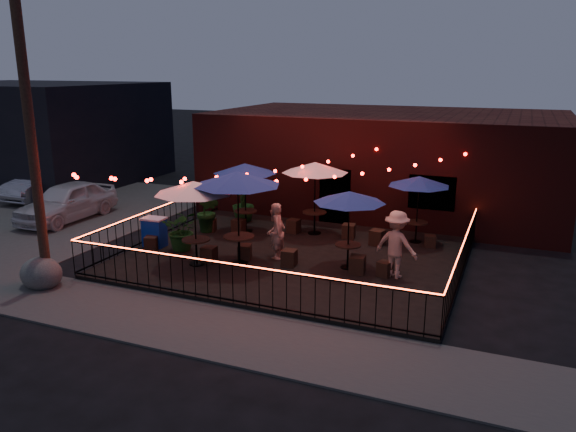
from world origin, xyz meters
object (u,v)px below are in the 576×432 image
(cafe_table_3, at_px, (315,168))
(boulder, at_px, (41,274))
(cafe_table_1, at_px, (245,169))
(cooler, at_px, (154,232))
(cafe_table_0, at_px, (194,189))
(utility_pole, at_px, (31,140))
(cafe_table_2, at_px, (237,180))
(cafe_table_4, at_px, (349,198))
(cafe_table_5, at_px, (419,182))

(cafe_table_3, distance_m, boulder, 9.12)
(cafe_table_1, distance_m, cooler, 3.74)
(cafe_table_0, relative_size, cooler, 2.61)
(cafe_table_1, bearing_deg, utility_pole, -114.15)
(cafe_table_3, bearing_deg, cooler, -141.92)
(cafe_table_0, height_order, cafe_table_1, cafe_table_0)
(cafe_table_0, distance_m, boulder, 4.69)
(cafe_table_0, height_order, boulder, cafe_table_0)
(cafe_table_3, bearing_deg, cafe_table_2, -104.25)
(cooler, bearing_deg, cafe_table_4, 2.40)
(cafe_table_0, xyz_separation_m, boulder, (-3.11, -2.86, -2.04))
(cafe_table_2, bearing_deg, cafe_table_4, 16.85)
(utility_pole, xyz_separation_m, cafe_table_4, (7.27, 4.14, -1.77))
(cafe_table_3, relative_size, boulder, 2.97)
(utility_pole, distance_m, cooler, 5.06)
(cafe_table_0, relative_size, cafe_table_4, 1.03)
(cooler, bearing_deg, cafe_table_2, -9.68)
(cafe_table_0, bearing_deg, cafe_table_2, 24.22)
(cafe_table_5, xyz_separation_m, cooler, (-7.74, -3.73, -1.55))
(cafe_table_3, distance_m, cooler, 5.74)
(cafe_table_3, relative_size, cafe_table_4, 1.25)
(cafe_table_4, height_order, cooler, cafe_table_4)
(cafe_table_0, bearing_deg, cafe_table_1, 93.47)
(cooler, bearing_deg, cafe_table_0, -25.92)
(boulder, bearing_deg, cafe_table_0, 42.57)
(cafe_table_2, height_order, cafe_table_3, cafe_table_2)
(cafe_table_3, distance_m, cafe_table_4, 3.57)
(cafe_table_4, height_order, boulder, cafe_table_4)
(cafe_table_4, bearing_deg, cafe_table_2, -163.15)
(utility_pole, relative_size, cooler, 8.34)
(cafe_table_3, height_order, cooler, cafe_table_3)
(utility_pole, distance_m, boulder, 3.60)
(utility_pole, height_order, cafe_table_4, utility_pole)
(utility_pole, height_order, cafe_table_1, utility_pole)
(boulder, bearing_deg, utility_pole, 76.55)
(utility_pole, xyz_separation_m, boulder, (-0.04, -0.16, -3.60))
(utility_pole, relative_size, cafe_table_1, 2.81)
(cafe_table_1, xyz_separation_m, boulder, (-2.89, -6.51, -1.97))
(cafe_table_2, height_order, cafe_table_4, cafe_table_2)
(cooler, bearing_deg, cafe_table_5, 23.95)
(cafe_table_1, height_order, cafe_table_3, cafe_table_3)
(cafe_table_0, relative_size, cafe_table_3, 0.82)
(cafe_table_3, xyz_separation_m, cafe_table_4, (2.08, -2.89, -0.23))
(cafe_table_0, bearing_deg, cafe_table_5, 40.19)
(cafe_table_2, bearing_deg, utility_pole, -142.68)
(boulder, bearing_deg, cafe_table_3, 54.00)
(cafe_table_2, bearing_deg, cafe_table_0, -155.78)
(cafe_table_1, relative_size, cafe_table_5, 1.13)
(cooler, bearing_deg, boulder, -105.53)
(cafe_table_2, relative_size, cooler, 2.89)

